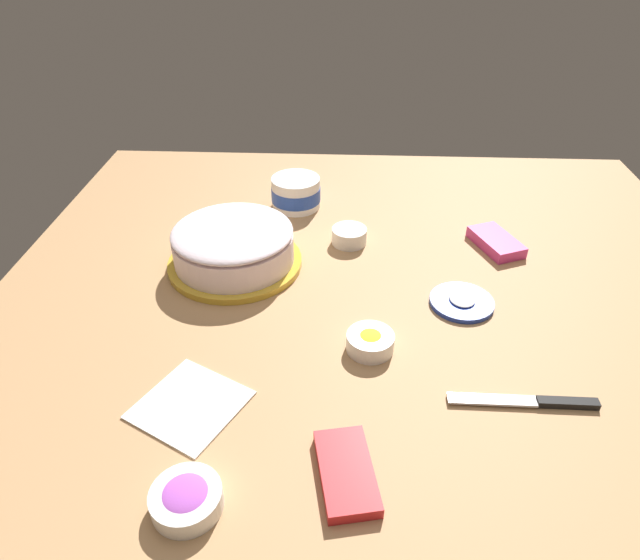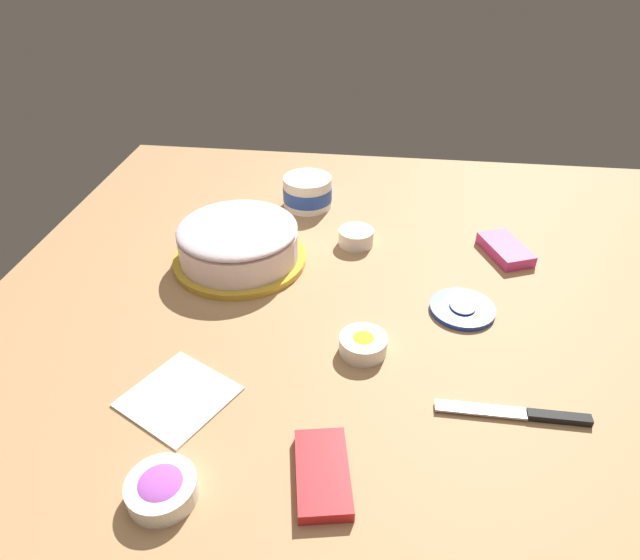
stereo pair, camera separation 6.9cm
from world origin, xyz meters
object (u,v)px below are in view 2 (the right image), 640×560
Objects in this scene: frosting_tub_lid at (462,308)px; sprinkle_bowl_green at (356,236)px; candy_box_upper at (323,473)px; sprinkle_bowl_yellow at (363,344)px; sprinkle_bowl_rainbow at (162,488)px; candy_box_lower at (505,249)px; spreading_knife at (527,414)px; paper_napkin at (178,396)px; frosting_tub at (308,191)px; frosted_cake at (239,243)px.

sprinkle_bowl_green is at bearing 45.24° from frosting_tub_lid.
candy_box_upper reaches higher than frosting_tub_lid.
sprinkle_bowl_yellow is at bearing -19.61° from candy_box_upper.
sprinkle_bowl_rainbow reaches higher than candy_box_lower.
spreading_knife is 2.47× the size of sprinkle_bowl_rainbow.
sprinkle_bowl_green is (0.48, 0.30, 0.01)m from spreading_knife.
paper_napkin is at bearing 116.85° from sprinkle_bowl_yellow.
spreading_knife is at bearing -87.02° from paper_napkin.
frosting_tub is 0.81m from candy_box_upper.
sprinkle_bowl_yellow is 0.46m from candy_box_lower.
frosting_tub is 0.83× the size of paper_napkin.
sprinkle_bowl_yellow is (-0.14, 0.18, 0.01)m from frosting_tub_lid.
candy_box_lower is at bearing -110.60° from frosting_tub.
sprinkle_bowl_yellow is 0.36m from sprinkle_bowl_green.
sprinkle_bowl_green is 0.56m from paper_napkin.
frosted_cake reaches higher than sprinkle_bowl_green.
sprinkle_bowl_rainbow is 0.18m from paper_napkin.
frosting_tub is 1.48× the size of sprinkle_bowl_yellow.
frosting_tub reaches higher than sprinkle_bowl_yellow.
sprinkle_bowl_yellow is at bearing 65.81° from spreading_knife.
paper_napkin is at bearing 153.78° from sprinkle_bowl_green.
sprinkle_bowl_rainbow is (-0.68, 0.21, -0.00)m from sprinkle_bowl_green.
frosting_tub_lid is 0.55m from paper_napkin.
sprinkle_bowl_rainbow is (-0.20, 0.51, 0.01)m from spreading_knife.
sprinkle_bowl_green is 0.62m from candy_box_upper.
frosting_tub_lid is 0.90× the size of candy_box_upper.
sprinkle_bowl_yellow is 0.40m from sprinkle_bowl_rainbow.
sprinkle_bowl_yellow reaches higher than spreading_knife.
candy_box_upper is at bearing -154.70° from frosted_cake.
frosting_tub is (0.28, -0.11, -0.01)m from frosted_cake.
sprinkle_bowl_yellow reaches higher than paper_napkin.
frosted_cake is 3.42× the size of sprinkle_bowl_yellow.
candy_box_lower is (0.47, -0.03, 0.01)m from spreading_knife.
candy_box_upper is (-0.52, -0.24, -0.04)m from frosted_cake.
frosted_cake reaches higher than sprinkle_bowl_rainbow.
sprinkle_bowl_yellow is at bearing 127.06° from frosting_tub_lid.
candy_box_lower is (0.67, -0.54, -0.00)m from sprinkle_bowl_rainbow.
spreading_knife is at bearing -147.91° from sprinkle_bowl_green.
candy_box_upper is at bearing 129.13° from candy_box_lower.
sprinkle_bowl_green is at bearing 6.12° from sprinkle_bowl_yellow.
sprinkle_bowl_yellow and sprinkle_bowl_rainbow have the same top height.
frosted_cake reaches higher than candy_box_upper.
sprinkle_bowl_green reaches higher than sprinkle_bowl_yellow.
frosting_tub is at bearing 42.30° from frosting_tub_lid.
sprinkle_bowl_yellow is (-0.53, -0.18, -0.02)m from frosting_tub.
candy_box_lower is 0.95× the size of candy_box_upper.
frosting_tub reaches higher than sprinkle_bowl_green.
spreading_knife is 0.29m from sprinkle_bowl_yellow.
sprinkle_bowl_rainbow is (-0.32, 0.25, -0.00)m from sprinkle_bowl_yellow.
candy_box_lower reaches higher than candy_box_upper.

